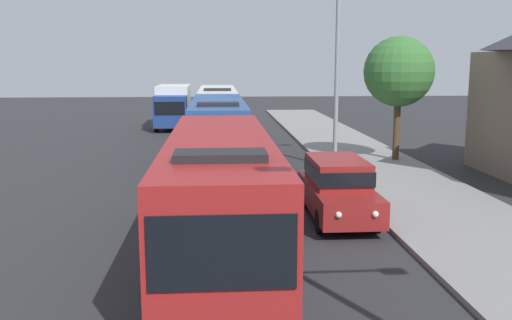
% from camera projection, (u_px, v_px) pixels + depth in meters
% --- Properties ---
extents(bus_lead, '(2.58, 11.33, 3.21)m').
position_uv_depth(bus_lead, '(220.00, 190.00, 14.19)').
color(bus_lead, maroon).
rests_on(bus_lead, ground_plane).
extents(bus_second_in_line, '(2.58, 11.52, 3.21)m').
position_uv_depth(bus_second_in_line, '(218.00, 129.00, 27.30)').
color(bus_second_in_line, '#284C8C').
rests_on(bus_second_in_line, ground_plane).
extents(bus_middle, '(2.58, 11.76, 3.21)m').
position_uv_depth(bus_middle, '(218.00, 108.00, 40.12)').
color(bus_middle, silver).
rests_on(bus_middle, ground_plane).
extents(white_suv, '(1.86, 4.96, 1.90)m').
position_uv_depth(white_suv, '(338.00, 186.00, 17.69)').
color(white_suv, maroon).
rests_on(white_suv, ground_plane).
extents(box_truck_oncoming, '(2.35, 6.91, 3.15)m').
position_uv_depth(box_truck_oncoming, '(173.00, 105.00, 42.25)').
color(box_truck_oncoming, navy).
rests_on(box_truck_oncoming, ground_plane).
extents(streetlamp_mid, '(5.21, 0.28, 8.07)m').
position_uv_depth(streetlamp_mid, '(337.00, 58.00, 25.46)').
color(streetlamp_mid, gray).
rests_on(streetlamp_mid, sidewalk).
extents(roadside_tree, '(3.37, 3.37, 5.96)m').
position_uv_depth(roadside_tree, '(399.00, 72.00, 27.07)').
color(roadside_tree, '#4C3823').
rests_on(roadside_tree, sidewalk).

